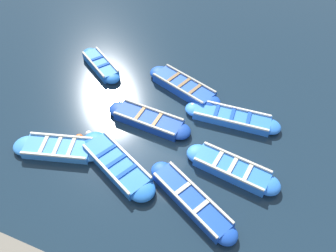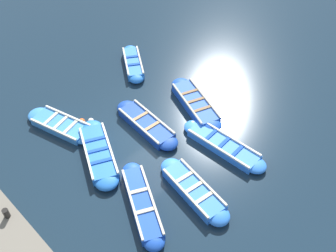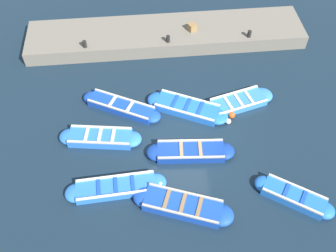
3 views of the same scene
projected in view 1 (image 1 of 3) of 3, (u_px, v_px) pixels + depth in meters
name	position (u px, v px, depth m)	size (l,w,h in m)	color
ground_plane	(150.00, 134.00, 12.79)	(120.00, 120.00, 0.00)	#162838
boat_drifting	(101.00, 65.00, 15.49)	(2.32, 2.95, 0.43)	blue
boat_outer_left	(149.00, 120.00, 13.07)	(1.13, 3.67, 0.42)	navy
boat_near_quay	(58.00, 148.00, 12.13)	(1.81, 3.56, 0.36)	#3884E0
boat_bow_out	(232.00, 118.00, 13.18)	(1.05, 3.93, 0.38)	blue
boat_tucked	(117.00, 164.00, 11.60)	(2.50, 3.80, 0.42)	blue
boat_broadside	(232.00, 169.00, 11.46)	(1.35, 3.57, 0.43)	blue
boat_alongside	(191.00, 200.00, 10.64)	(2.42, 3.69, 0.41)	#1947B7
boat_far_corner	(184.00, 87.00, 14.42)	(2.18, 3.88, 0.45)	#1947B7
buoy_orange_near	(89.00, 134.00, 12.64)	(0.26, 0.26, 0.26)	silver
buoy_yellow_far	(79.00, 138.00, 12.47)	(0.30, 0.30, 0.30)	#E05119
buoy_white_drifting	(193.00, 106.00, 13.63)	(0.30, 0.30, 0.30)	silver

